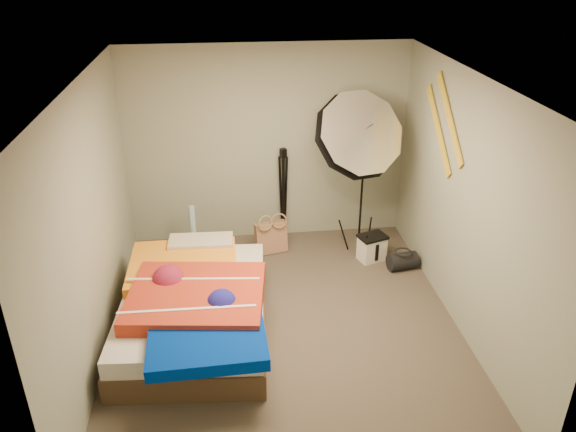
{
  "coord_description": "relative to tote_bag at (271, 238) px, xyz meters",
  "views": [
    {
      "loc": [
        -0.5,
        -4.64,
        3.57
      ],
      "look_at": [
        0.1,
        0.6,
        0.95
      ],
      "focal_mm": 35.0,
      "sensor_mm": 36.0,
      "label": 1
    }
  ],
  "objects": [
    {
      "name": "wall_stripe_lower",
      "position": [
        1.74,
        -0.67,
        1.55
      ],
      "size": [
        0.02,
        0.91,
        0.78
      ],
      "primitive_type": "cube",
      "rotation": [
        0.7,
        0.0,
        0.0
      ],
      "color": "gold",
      "rests_on": "wall_right"
    },
    {
      "name": "camera_case",
      "position": [
        1.21,
        -0.34,
        -0.05
      ],
      "size": [
        0.36,
        0.31,
        0.31
      ],
      "primitive_type": "cube",
      "rotation": [
        0.0,
        0.0,
        0.33
      ],
      "color": "white",
      "rests_on": "floor"
    },
    {
      "name": "wall_front",
      "position": [
        0.01,
        -3.52,
        1.05
      ],
      "size": [
        3.5,
        0.0,
        3.5
      ],
      "primitive_type": "plane",
      "rotation": [
        -1.57,
        0.0,
        0.0
      ],
      "color": "gray",
      "rests_on": "floor"
    },
    {
      "name": "wall_stripe_upper",
      "position": [
        1.74,
        -0.92,
        1.75
      ],
      "size": [
        0.02,
        0.91,
        0.78
      ],
      "primitive_type": "cube",
      "rotation": [
        0.7,
        0.0,
        0.0
      ],
      "color": "gold",
      "rests_on": "wall_right"
    },
    {
      "name": "ceiling",
      "position": [
        0.01,
        -1.52,
        2.3
      ],
      "size": [
        4.0,
        4.0,
        0.0
      ],
      "primitive_type": "plane",
      "rotation": [
        3.14,
        0.0,
        0.0
      ],
      "color": "silver",
      "rests_on": "wall_back"
    },
    {
      "name": "camera_tripod",
      "position": [
        0.2,
        0.36,
        0.51
      ],
      "size": [
        0.09,
        0.09,
        1.24
      ],
      "color": "black",
      "rests_on": "floor"
    },
    {
      "name": "wall_left",
      "position": [
        -1.74,
        -1.52,
        1.05
      ],
      "size": [
        0.0,
        4.0,
        4.0
      ],
      "primitive_type": "plane",
      "rotation": [
        1.57,
        0.0,
        1.57
      ],
      "color": "gray",
      "rests_on": "floor"
    },
    {
      "name": "duffel_bag",
      "position": [
        1.53,
        -0.59,
        -0.09
      ],
      "size": [
        0.37,
        0.27,
        0.21
      ],
      "primitive_type": "cylinder",
      "rotation": [
        0.0,
        1.57,
        0.17
      ],
      "color": "black",
      "rests_on": "floor"
    },
    {
      "name": "photo_umbrella",
      "position": [
        0.96,
        -0.24,
        1.37
      ],
      "size": [
        1.2,
        0.92,
        2.18
      ],
      "color": "black",
      "rests_on": "floor"
    },
    {
      "name": "floor",
      "position": [
        0.01,
        -1.52,
        -0.2
      ],
      "size": [
        4.0,
        4.0,
        0.0
      ],
      "primitive_type": "plane",
      "color": "brown",
      "rests_on": "ground"
    },
    {
      "name": "wall_back",
      "position": [
        0.01,
        0.48,
        1.05
      ],
      "size": [
        3.5,
        0.0,
        3.5
      ],
      "primitive_type": "plane",
      "rotation": [
        1.57,
        0.0,
        0.0
      ],
      "color": "gray",
      "rests_on": "floor"
    },
    {
      "name": "wall_right",
      "position": [
        1.76,
        -1.52,
        1.05
      ],
      "size": [
        0.0,
        4.0,
        4.0
      ],
      "primitive_type": "plane",
      "rotation": [
        1.57,
        0.0,
        -1.57
      ],
      "color": "gray",
      "rests_on": "floor"
    },
    {
      "name": "tote_bag",
      "position": [
        0.0,
        0.0,
        0.0
      ],
      "size": [
        0.43,
        0.26,
        0.41
      ],
      "primitive_type": "cube",
      "rotation": [
        -0.14,
        0.0,
        0.23
      ],
      "color": "tan",
      "rests_on": "floor"
    },
    {
      "name": "bed",
      "position": [
        -0.89,
        -1.52,
        0.1
      ],
      "size": [
        1.54,
        2.23,
        0.59
      ],
      "color": "#4E3826",
      "rests_on": "floor"
    },
    {
      "name": "wrapping_roll",
      "position": [
        -0.95,
        -0.02,
        0.14
      ],
      "size": [
        0.09,
        0.2,
        0.68
      ],
      "primitive_type": "cylinder",
      "rotation": [
        -0.17,
        0.0,
        0.05
      ],
      "color": "#5BA1BA",
      "rests_on": "floor"
    }
  ]
}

